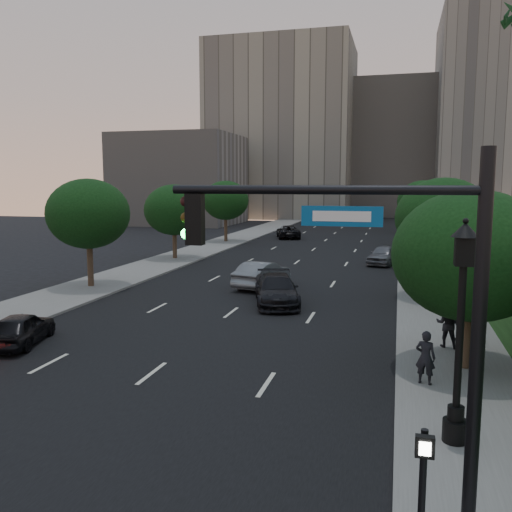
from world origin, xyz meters
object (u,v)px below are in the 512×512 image
(traffic_signal_mast, at_px, (410,344))
(sedan_mid_left, at_px, (262,274))
(sedan_far_right, at_px, (384,255))
(pedestrian_c, at_px, (461,322))
(pedestrian_b, at_px, (448,324))
(sedan_far_left, at_px, (288,232))
(sedan_near_left, at_px, (21,329))
(pedestrian_a, at_px, (425,357))
(sedan_near_right, at_px, (277,290))
(street_lamp, at_px, (459,343))

(traffic_signal_mast, height_order, sedan_mid_left, traffic_signal_mast)
(sedan_mid_left, distance_m, sedan_far_right, 13.64)
(sedan_mid_left, distance_m, pedestrian_c, 14.47)
(traffic_signal_mast, distance_m, pedestrian_b, 12.45)
(sedan_far_left, distance_m, sedan_far_right, 21.90)
(sedan_far_left, bearing_deg, sedan_near_left, 71.33)
(traffic_signal_mast, relative_size, pedestrian_a, 4.10)
(sedan_far_left, height_order, pedestrian_a, pedestrian_a)
(pedestrian_b, xyz_separation_m, pedestrian_c, (0.59, 0.91, -0.11))
(sedan_near_right, relative_size, pedestrian_c, 3.35)
(sedan_far_right, height_order, pedestrian_c, pedestrian_c)
(sedan_near_left, height_order, sedan_mid_left, sedan_mid_left)
(pedestrian_b, bearing_deg, pedestrian_c, -109.45)
(sedan_near_left, height_order, pedestrian_c, pedestrian_c)
(sedan_near_left, distance_m, sedan_far_right, 29.18)
(traffic_signal_mast, relative_size, sedan_far_right, 1.52)
(sedan_near_left, bearing_deg, traffic_signal_mast, 135.74)
(sedan_near_left, height_order, pedestrian_b, pedestrian_b)
(street_lamp, bearing_deg, sedan_far_right, 94.72)
(traffic_signal_mast, xyz_separation_m, sedan_near_right, (-6.42, 18.28, -2.89))
(sedan_near_left, bearing_deg, sedan_near_right, -144.43)
(traffic_signal_mast, bearing_deg, sedan_mid_left, 110.13)
(street_lamp, xyz_separation_m, pedestrian_c, (1.05, 9.02, -1.68))
(sedan_near_left, xyz_separation_m, sedan_near_right, (8.27, 9.76, 0.12))
(traffic_signal_mast, xyz_separation_m, sedan_far_right, (-1.27, 34.42, -2.89))
(sedan_near_right, height_order, pedestrian_c, pedestrian_c)
(sedan_mid_left, distance_m, pedestrian_b, 14.69)
(pedestrian_b, bearing_deg, sedan_far_right, -68.96)
(pedestrian_a, relative_size, pedestrian_b, 0.93)
(sedan_near_right, bearing_deg, pedestrian_a, -72.41)
(street_lamp, xyz_separation_m, sedan_mid_left, (-9.59, 18.82, -1.82))
(sedan_near_left, xyz_separation_m, pedestrian_a, (15.40, -0.72, 0.34))
(sedan_far_left, relative_size, pedestrian_b, 2.95)
(sedan_far_right, bearing_deg, pedestrian_a, -71.79)
(sedan_far_left, xyz_separation_m, sedan_near_right, (6.36, -34.77, 0.03))
(pedestrian_a, height_order, pedestrian_c, pedestrian_a)
(sedan_near_left, bearing_deg, street_lamp, 149.84)
(sedan_near_left, height_order, sedan_far_right, sedan_far_right)
(sedan_far_left, bearing_deg, street_lamp, 89.73)
(sedan_near_left, xyz_separation_m, pedestrian_b, (16.40, 3.54, 0.41))
(pedestrian_b, distance_m, pedestrian_c, 1.09)
(sedan_mid_left, distance_m, pedestrian_a, 17.50)
(sedan_near_left, relative_size, pedestrian_b, 2.12)
(sedan_mid_left, xyz_separation_m, pedestrian_a, (9.05, -14.97, 0.19))
(sedan_near_left, xyz_separation_m, pedestrian_c, (16.99, 4.45, 0.29))
(sedan_near_left, height_order, sedan_near_right, sedan_near_right)
(sedan_far_left, distance_m, pedestrian_b, 43.48)
(street_lamp, distance_m, sedan_mid_left, 21.20)
(sedan_far_left, distance_m, sedan_near_right, 35.34)
(sedan_near_right, xyz_separation_m, pedestrian_a, (7.13, -10.49, 0.22))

